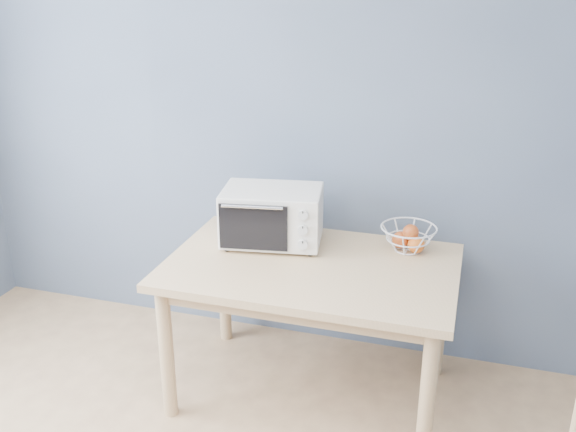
% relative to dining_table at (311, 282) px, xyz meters
% --- Properties ---
extents(room, '(4.01, 4.51, 2.61)m').
position_rel_dining_table_xyz_m(room, '(-0.28, -1.69, 0.65)').
color(room, tan).
rests_on(room, ground).
extents(dining_table, '(1.40, 0.90, 0.75)m').
position_rel_dining_table_xyz_m(dining_table, '(0.00, 0.00, 0.00)').
color(dining_table, '#D6AC80').
rests_on(dining_table, ground).
extents(toaster_oven, '(0.55, 0.44, 0.30)m').
position_rel_dining_table_xyz_m(toaster_oven, '(-0.28, 0.17, 0.26)').
color(toaster_oven, silver).
rests_on(toaster_oven, dining_table).
extents(fruit_basket, '(0.31, 0.31, 0.14)m').
position_rel_dining_table_xyz_m(fruit_basket, '(0.43, 0.29, 0.17)').
color(fruit_basket, silver).
rests_on(fruit_basket, dining_table).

